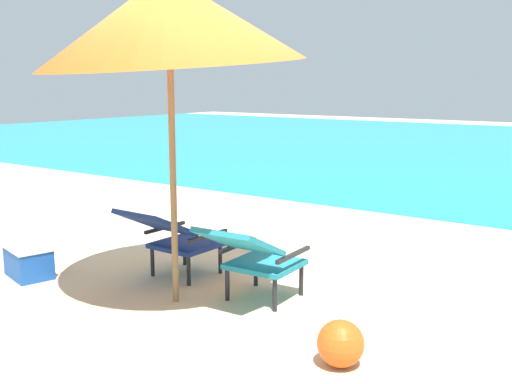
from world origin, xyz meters
name	(u,v)px	position (x,y,z in m)	size (l,w,h in m)	color
ground_plane	(404,209)	(0.00, 4.00, 0.00)	(40.00, 40.00, 0.00)	#CCB78E
lounge_chair_left	(172,235)	(-0.48, -0.10, 0.40)	(0.56, 0.88, 0.68)	navy
lounge_chair_right	(253,254)	(0.45, -0.18, 0.40)	(0.58, 0.90, 0.68)	teal
beach_umbrella_center	(169,20)	(-0.09, -0.48, 2.16)	(2.19, 2.23, 2.57)	olive
beach_ball	(341,343)	(1.50, -0.72, 0.15)	(0.29, 0.29, 0.29)	#EA5619
cooler_box	(29,259)	(-1.58, -0.79, 0.16)	(0.54, 0.43, 0.32)	#194CA5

